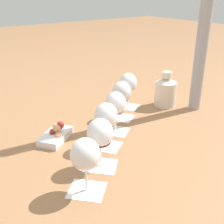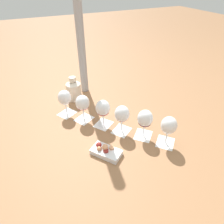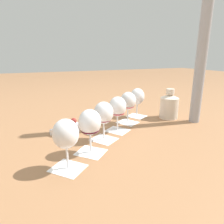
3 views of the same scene
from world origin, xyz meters
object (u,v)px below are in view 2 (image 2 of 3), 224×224
at_px(wine_glass_1, 83,104).
at_px(wine_glass_2, 103,109).
at_px(wine_glass_4, 145,119).
at_px(umbrella_pole, 78,21).
at_px(wine_glass_0, 65,99).
at_px(wine_glass_3, 122,115).
at_px(snack_dish, 106,151).
at_px(wine_glass_5, 169,126).
at_px(ceramic_vase, 74,90).

xyz_separation_m(wine_glass_1, wine_glass_2, (0.10, -0.11, 0.00)).
distance_m(wine_glass_4, umbrella_pole, 0.82).
xyz_separation_m(wine_glass_2, wine_glass_4, (0.18, -0.20, 0.00)).
distance_m(wine_glass_0, wine_glass_1, 0.14).
height_order(wine_glass_3, snack_dish, wine_glass_3).
bearing_deg(wine_glass_3, wine_glass_2, 126.66).
bearing_deg(wine_glass_5, wine_glass_0, 129.96).
relative_size(wine_glass_2, umbrella_pole, 0.17).
height_order(wine_glass_1, wine_glass_5, same).
height_order(wine_glass_2, ceramic_vase, ceramic_vase).
bearing_deg(wine_glass_0, wine_glass_3, -51.28).
height_order(wine_glass_0, wine_glass_2, same).
bearing_deg(ceramic_vase, wine_glass_2, -78.76).
bearing_deg(snack_dish, wine_glass_4, 8.52).
bearing_deg(wine_glass_3, ceramic_vase, 107.48).
distance_m(wine_glass_3, snack_dish, 0.24).
bearing_deg(wine_glass_2, wine_glass_1, 131.16).
bearing_deg(umbrella_pole, wine_glass_2, -94.35).
xyz_separation_m(wine_glass_2, umbrella_pole, (0.04, 0.49, 0.42)).
distance_m(wine_glass_0, wine_glass_5, 0.70).
distance_m(wine_glass_2, umbrella_pole, 0.65).
height_order(wine_glass_0, wine_glass_3, same).
xyz_separation_m(wine_glass_0, wine_glass_1, (0.09, -0.11, 0.00)).
distance_m(wine_glass_3, ceramic_vase, 0.53).
bearing_deg(wine_glass_3, wine_glass_5, -48.15).
bearing_deg(wine_glass_4, umbrella_pole, 101.65).
bearing_deg(wine_glass_4, snack_dish, -171.48).
height_order(wine_glass_0, snack_dish, wine_glass_0).
xyz_separation_m(wine_glass_1, wine_glass_5, (0.36, -0.42, -0.00)).
distance_m(wine_glass_5, ceramic_vase, 0.79).
relative_size(wine_glass_3, wine_glass_5, 1.00).
bearing_deg(wine_glass_4, wine_glass_3, 136.35).
bearing_deg(wine_glass_2, wine_glass_3, -53.34).
bearing_deg(wine_glass_5, umbrella_pole, 105.79).
height_order(wine_glass_0, umbrella_pole, umbrella_pole).
bearing_deg(wine_glass_1, wine_glass_3, -50.97).
height_order(wine_glass_4, ceramic_vase, ceramic_vase).
bearing_deg(umbrella_pole, snack_dish, -99.86).
relative_size(wine_glass_3, ceramic_vase, 0.98).
height_order(wine_glass_5, snack_dish, wine_glass_5).
height_order(wine_glass_3, wine_glass_5, same).
height_order(wine_glass_5, ceramic_vase, ceramic_vase).
relative_size(wine_glass_5, umbrella_pole, 0.17).
relative_size(wine_glass_1, snack_dish, 0.99).
distance_m(wine_glass_5, umbrella_pole, 0.94).
distance_m(wine_glass_4, ceramic_vase, 0.65).
height_order(wine_glass_4, umbrella_pole, umbrella_pole).
bearing_deg(wine_glass_5, wine_glass_4, 127.32).
relative_size(wine_glass_0, wine_glass_2, 1.00).
bearing_deg(wine_glass_2, wine_glass_0, 129.66).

